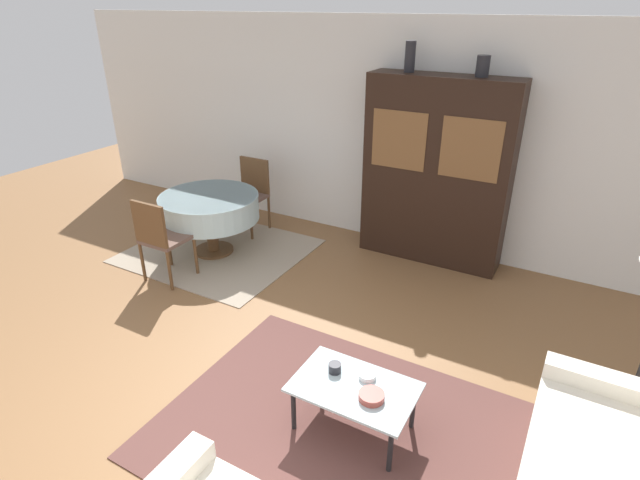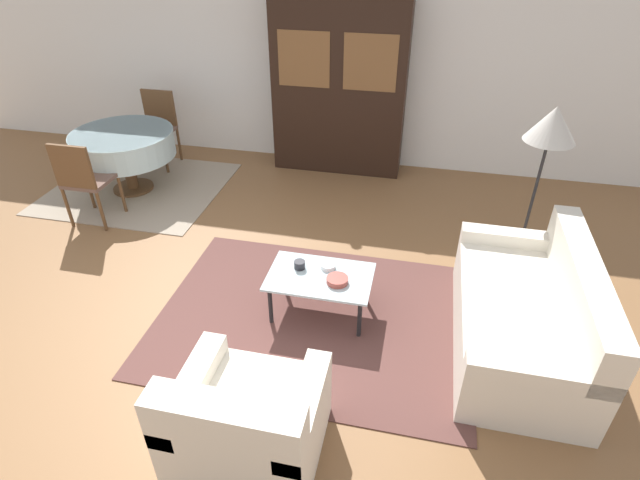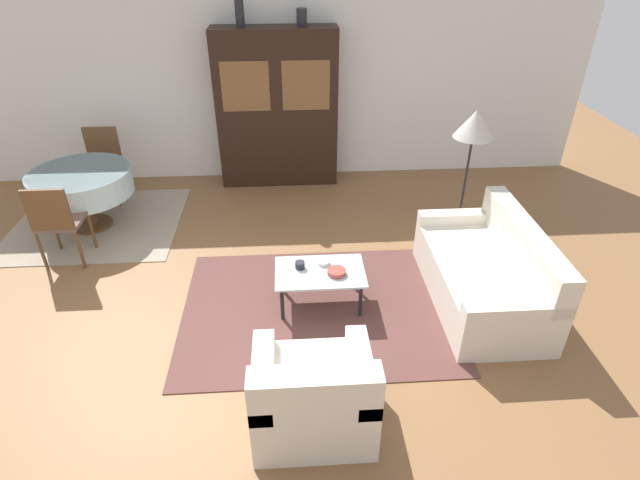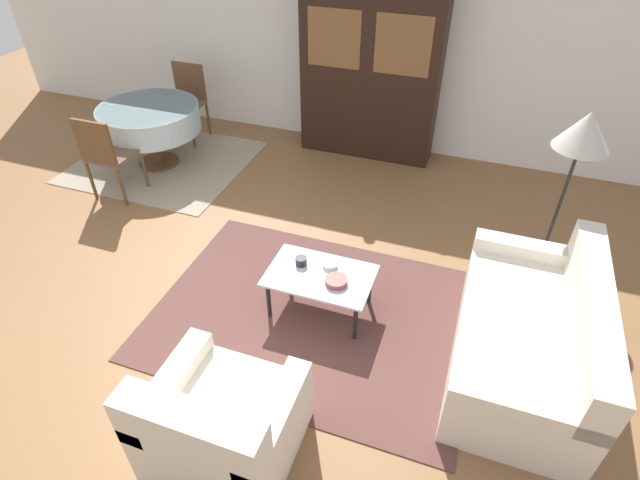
# 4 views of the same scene
# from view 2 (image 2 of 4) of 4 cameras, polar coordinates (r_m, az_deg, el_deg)

# --- Properties ---
(ground_plane) EXTENTS (14.00, 14.00, 0.00)m
(ground_plane) POSITION_cam_2_polar(r_m,az_deg,el_deg) (4.33, -14.65, -10.08)
(ground_plane) COLOR brown
(wall_back) EXTENTS (10.00, 0.06, 2.70)m
(wall_back) POSITION_cam_2_polar(r_m,az_deg,el_deg) (6.74, -2.65, 20.23)
(wall_back) COLOR white
(wall_back) RESTS_ON ground_plane
(area_rug) EXTENTS (2.62, 1.97, 0.01)m
(area_rug) POSITION_cam_2_polar(r_m,az_deg,el_deg) (4.31, -0.69, -8.85)
(area_rug) COLOR brown
(area_rug) RESTS_ON ground_plane
(dining_rug) EXTENTS (2.05, 1.82, 0.01)m
(dining_rug) POSITION_cam_2_polar(r_m,az_deg,el_deg) (6.66, -20.00, 5.64)
(dining_rug) COLOR gray
(dining_rug) RESTS_ON ground_plane
(couch) EXTENTS (0.91, 1.72, 0.84)m
(couch) POSITION_cam_2_polar(r_m,az_deg,el_deg) (4.19, 22.56, -8.09)
(couch) COLOR silver
(couch) RESTS_ON ground_plane
(armchair) EXTENTS (0.87, 0.80, 0.81)m
(armchair) POSITION_cam_2_polar(r_m,az_deg,el_deg) (3.25, -8.39, -20.12)
(armchair) COLOR silver
(armchair) RESTS_ON ground_plane
(coffee_table) EXTENTS (0.86, 0.55, 0.39)m
(coffee_table) POSITION_cam_2_polar(r_m,az_deg,el_deg) (4.14, 0.00, -4.57)
(coffee_table) COLOR black
(coffee_table) RESTS_ON area_rug
(display_cabinet) EXTENTS (1.64, 0.42, 2.13)m
(display_cabinet) POSITION_cam_2_polar(r_m,az_deg,el_deg) (6.45, 2.22, 16.99)
(display_cabinet) COLOR black
(display_cabinet) RESTS_ON ground_plane
(dining_table) EXTENTS (1.18, 1.18, 0.74)m
(dining_table) POSITION_cam_2_polar(r_m,az_deg,el_deg) (6.41, -21.52, 10.11)
(dining_table) COLOR brown
(dining_table) RESTS_ON dining_rug
(dining_chair_near) EXTENTS (0.44, 0.44, 0.95)m
(dining_chair_near) POSITION_cam_2_polar(r_m,az_deg,el_deg) (5.84, -25.43, 6.45)
(dining_chair_near) COLOR brown
(dining_chair_near) RESTS_ON dining_rug
(dining_chair_far) EXTENTS (0.44, 0.44, 0.95)m
(dining_chair_far) POSITION_cam_2_polar(r_m,az_deg,el_deg) (7.06, -18.10, 12.52)
(dining_chair_far) COLOR brown
(dining_chair_far) RESTS_ON dining_rug
(floor_lamp) EXTENTS (0.43, 0.43, 1.55)m
(floor_lamp) POSITION_cam_2_polar(r_m,az_deg,el_deg) (4.76, 24.91, 11.31)
(floor_lamp) COLOR black
(floor_lamp) RESTS_ON ground_plane
(cup) EXTENTS (0.09, 0.09, 0.07)m
(cup) POSITION_cam_2_polar(r_m,az_deg,el_deg) (4.18, -2.34, -2.84)
(cup) COLOR #232328
(cup) RESTS_ON coffee_table
(bowl) EXTENTS (0.18, 0.18, 0.05)m
(bowl) POSITION_cam_2_polar(r_m,az_deg,el_deg) (4.03, 1.99, -4.61)
(bowl) COLOR #9E4238
(bowl) RESTS_ON coffee_table
(bowl_small) EXTENTS (0.12, 0.12, 0.04)m
(bowl_small) POSITION_cam_2_polar(r_m,az_deg,el_deg) (4.19, 0.94, -2.99)
(bowl_small) COLOR white
(bowl_small) RESTS_ON coffee_table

